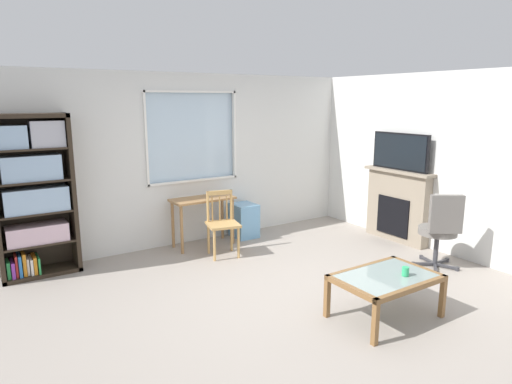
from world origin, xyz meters
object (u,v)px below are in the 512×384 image
(bookshelf, at_px, (33,191))
(coffee_table, at_px, (386,281))
(desk_under_window, at_px, (203,207))
(wooden_chair, at_px, (222,223))
(sippy_cup, at_px, (405,271))
(plastic_drawer_unit, at_px, (244,220))
(office_chair, at_px, (441,227))
(tv, at_px, (400,152))
(fireplace, at_px, (397,205))

(bookshelf, height_order, coffee_table, bookshelf)
(desk_under_window, relative_size, wooden_chair, 1.03)
(desk_under_window, xyz_separation_m, sippy_cup, (0.68, -3.11, -0.11))
(wooden_chair, relative_size, plastic_drawer_unit, 1.70)
(bookshelf, distance_m, wooden_chair, 2.40)
(plastic_drawer_unit, distance_m, coffee_table, 3.06)
(bookshelf, xyz_separation_m, coffee_table, (2.73, -3.10, -0.68))
(office_chair, relative_size, coffee_table, 0.99)
(tv, distance_m, coffee_table, 2.82)
(desk_under_window, distance_m, coffee_table, 3.05)
(tv, bearing_deg, plastic_drawer_unit, 142.63)
(office_chair, bearing_deg, desk_under_window, 130.64)
(tv, relative_size, sippy_cup, 10.94)
(wooden_chair, height_order, fireplace, fireplace)
(sippy_cup, bearing_deg, coffee_table, 143.90)
(wooden_chair, distance_m, office_chair, 2.86)
(plastic_drawer_unit, xyz_separation_m, fireplace, (1.89, -1.43, 0.29))
(plastic_drawer_unit, xyz_separation_m, tv, (1.87, -1.43, 1.11))
(bookshelf, bearing_deg, desk_under_window, -2.76)
(bookshelf, distance_m, plastic_drawer_unit, 3.05)
(bookshelf, bearing_deg, fireplace, -17.08)
(office_chair, bearing_deg, tv, 66.23)
(desk_under_window, relative_size, plastic_drawer_unit, 1.74)
(tv, xyz_separation_m, sippy_cup, (-1.93, -1.73, -0.89))
(coffee_table, bearing_deg, wooden_chair, 101.04)
(tv, distance_m, sippy_cup, 2.74)
(plastic_drawer_unit, bearing_deg, wooden_chair, -140.98)
(wooden_chair, relative_size, sippy_cup, 10.00)
(office_chair, bearing_deg, wooden_chair, 136.69)
(tv, height_order, sippy_cup, tv)
(desk_under_window, xyz_separation_m, plastic_drawer_unit, (0.74, 0.05, -0.33))
(desk_under_window, relative_size, office_chair, 0.92)
(wooden_chair, distance_m, tv, 2.86)
(fireplace, bearing_deg, tv, 180.00)
(fireplace, distance_m, office_chair, 1.21)
(bookshelf, relative_size, fireplace, 1.71)
(desk_under_window, bearing_deg, wooden_chair, -85.10)
(fireplace, bearing_deg, plastic_drawer_unit, 142.89)
(desk_under_window, height_order, tv, tv)
(office_chair, bearing_deg, plastic_drawer_unit, 118.72)
(bookshelf, height_order, fireplace, bookshelf)
(tv, bearing_deg, desk_under_window, 152.18)
(plastic_drawer_unit, height_order, fireplace, fireplace)
(bookshelf, distance_m, office_chair, 5.06)
(plastic_drawer_unit, bearing_deg, desk_under_window, -176.14)
(bookshelf, distance_m, fireplace, 5.08)
(coffee_table, bearing_deg, tv, 37.88)
(desk_under_window, bearing_deg, tv, -27.82)
(bookshelf, bearing_deg, tv, -17.14)
(wooden_chair, bearing_deg, fireplace, -18.47)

